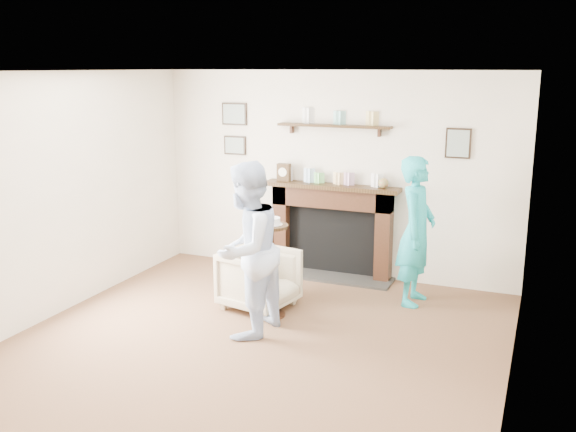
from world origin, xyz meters
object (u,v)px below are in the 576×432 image
(armchair, at_px, (260,307))
(woman, at_px, (413,302))
(man, at_px, (248,333))
(pedestal_table, at_px, (271,252))

(armchair, height_order, woman, woman)
(armchair, distance_m, man, 0.70)
(woman, xyz_separation_m, pedestal_table, (-1.29, -0.95, 0.69))
(man, bearing_deg, pedestal_table, -178.33)
(man, relative_size, woman, 1.04)
(armchair, height_order, man, man)
(pedestal_table, bearing_deg, woman, 36.25)
(armchair, bearing_deg, man, -153.30)
(woman, relative_size, pedestal_table, 1.45)
(man, bearing_deg, woman, 143.06)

